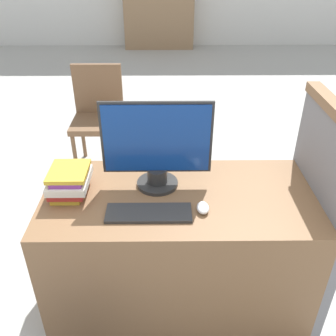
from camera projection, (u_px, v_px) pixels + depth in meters
The scene contains 7 objects.
desk at pixel (178, 248), 2.11m from camera, with size 1.39×0.69×0.74m.
carrel_divider at pixel (313, 211), 1.99m from camera, with size 0.07×0.71×1.21m.
monitor at pixel (157, 147), 1.87m from camera, with size 0.55×0.22×0.47m.
keyboard at pixel (149, 213), 1.77m from camera, with size 0.41×0.14×0.02m.
mouse at pixel (203, 208), 1.79m from camera, with size 0.06×0.09×0.04m.
book_stack at pixel (69, 181), 1.89m from camera, with size 0.19×0.25×0.14m.
far_chair at pixel (98, 112), 3.37m from camera, with size 0.44×0.44×0.92m.
Camera 1 is at (-0.07, -1.21, 1.86)m, focal length 40.00 mm.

